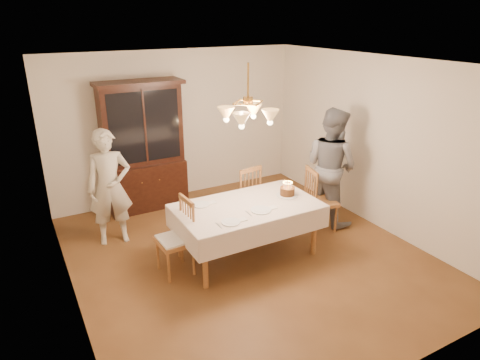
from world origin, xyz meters
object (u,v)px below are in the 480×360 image
chair_far_side (243,198)px  elderly_woman (110,188)px  china_hutch (144,149)px  dining_table (247,210)px  birthday_cake (287,192)px

chair_far_side → elderly_woman: size_ratio=0.59×
china_hutch → dining_table: bearing=-72.8°
elderly_woman → birthday_cake: 2.51m
dining_table → elderly_woman: (-1.50, 1.30, 0.16)m
dining_table → elderly_woman: elderly_woman is taller
china_hutch → chair_far_side: size_ratio=2.16×
china_hutch → birthday_cake: china_hutch is taller
china_hutch → chair_far_side: 1.89m
dining_table → chair_far_side: 0.97m
dining_table → birthday_cake: size_ratio=6.33×
elderly_woman → birthday_cake: elderly_woman is taller
elderly_woman → birthday_cake: size_ratio=5.63×
dining_table → chair_far_side: (0.42, 0.85, -0.24)m
dining_table → chair_far_side: size_ratio=1.90×
dining_table → china_hutch: 2.39m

